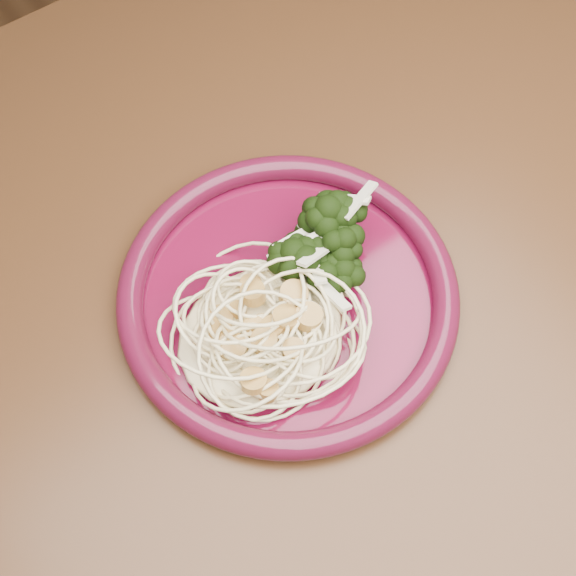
# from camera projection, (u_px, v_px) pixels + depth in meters

# --- Properties ---
(dining_table) EXTENTS (1.20, 0.80, 0.75)m
(dining_table) POSITION_uv_depth(u_px,v_px,m) (215.00, 403.00, 0.68)
(dining_table) COLOR #472814
(dining_table) RESTS_ON ground
(dinner_plate) EXTENTS (0.34, 0.34, 0.02)m
(dinner_plate) POSITION_uv_depth(u_px,v_px,m) (288.00, 295.00, 0.61)
(dinner_plate) COLOR #530821
(dinner_plate) RESTS_ON dining_table
(spaghetti_pile) EXTENTS (0.16, 0.15, 0.03)m
(spaghetti_pile) POSITION_uv_depth(u_px,v_px,m) (260.00, 330.00, 0.58)
(spaghetti_pile) COLOR #F7EAB3
(spaghetti_pile) RESTS_ON dinner_plate
(scallop_cluster) EXTENTS (0.13, 0.13, 0.03)m
(scallop_cluster) POSITION_uv_depth(u_px,v_px,m) (259.00, 310.00, 0.55)
(scallop_cluster) COLOR tan
(scallop_cluster) RESTS_ON spaghetti_pile
(broccoli_pile) EXTENTS (0.12, 0.14, 0.04)m
(broccoli_pile) POSITION_uv_depth(u_px,v_px,m) (320.00, 235.00, 0.61)
(broccoli_pile) COLOR black
(broccoli_pile) RESTS_ON dinner_plate
(onion_garnish) EXTENTS (0.08, 0.09, 0.05)m
(onion_garnish) POSITION_uv_depth(u_px,v_px,m) (321.00, 215.00, 0.59)
(onion_garnish) COLOR beige
(onion_garnish) RESTS_ON broccoli_pile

